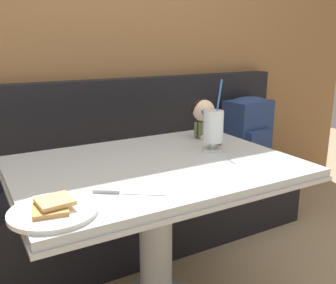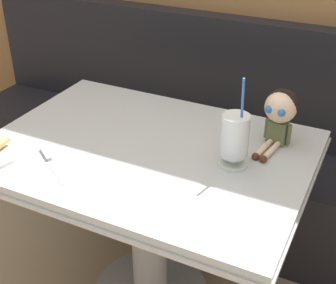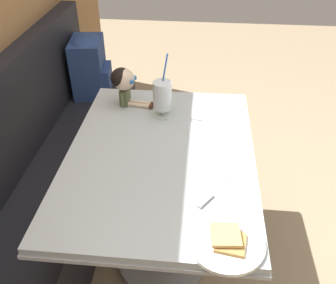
# 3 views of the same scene
# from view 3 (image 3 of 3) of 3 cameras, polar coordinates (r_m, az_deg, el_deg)

# --- Properties ---
(ground_plane) EXTENTS (8.00, 8.00, 0.00)m
(ground_plane) POSITION_cam_3_polar(r_m,az_deg,el_deg) (2.13, 4.18, -17.83)
(ground_plane) COLOR #998466
(booth_bench) EXTENTS (2.60, 0.48, 1.00)m
(booth_bench) POSITION_cam_3_polar(r_m,az_deg,el_deg) (2.03, -19.13, -9.71)
(booth_bench) COLOR black
(booth_bench) RESTS_ON ground
(diner_table) EXTENTS (1.11, 0.81, 0.74)m
(diner_table) POSITION_cam_3_polar(r_m,az_deg,el_deg) (1.73, -1.04, -6.73)
(diner_table) COLOR #B2BCC1
(diner_table) RESTS_ON ground
(toast_plate) EXTENTS (0.25, 0.25, 0.04)m
(toast_plate) POSITION_cam_3_polar(r_m,az_deg,el_deg) (1.26, 8.99, -14.83)
(toast_plate) COLOR white
(toast_plate) RESTS_ON diner_table
(milkshake_glass) EXTENTS (0.10, 0.10, 0.32)m
(milkshake_glass) POSITION_cam_3_polar(r_m,az_deg,el_deg) (1.80, -0.87, 6.92)
(milkshake_glass) COLOR silver
(milkshake_glass) RESTS_ON diner_table
(butter_knife) EXTENTS (0.20, 0.15, 0.01)m
(butter_knife) POSITION_cam_3_polar(r_m,az_deg,el_deg) (1.40, 6.54, -8.21)
(butter_knife) COLOR silver
(butter_knife) RESTS_ON diner_table
(seated_doll) EXTENTS (0.13, 0.23, 0.20)m
(seated_doll) POSITION_cam_3_polar(r_m,az_deg,el_deg) (1.90, -6.76, 9.18)
(seated_doll) COLOR #5B6642
(seated_doll) RESTS_ON diner_table
(backpack) EXTENTS (0.32, 0.28, 0.41)m
(backpack) POSITION_cam_3_polar(r_m,az_deg,el_deg) (2.63, -11.92, 11.52)
(backpack) COLOR navy
(backpack) RESTS_ON booth_bench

